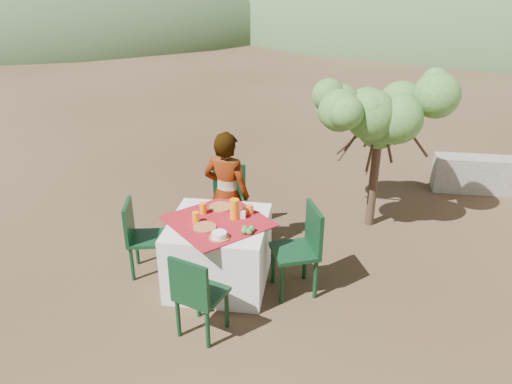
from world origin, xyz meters
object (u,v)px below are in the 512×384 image
Objects in this scene: chair_right at (302,246)px; shrub_tree at (384,120)px; chair_left at (140,234)px; juice_pitcher at (234,209)px; chair_near at (197,293)px; person at (227,195)px; chair_far at (230,198)px; table at (219,252)px.

chair_right is 2.09m from shrub_tree.
juice_pitcher is (1.07, 0.01, 0.39)m from chair_left.
chair_near is 0.91× the size of chair_right.
chair_left is at bearing 46.05° from person.
chair_far is 2.16m from shrub_tree.
juice_pitcher is at bearing -100.93° from chair_left.
juice_pitcher is at bearing -117.90° from chair_right.
juice_pitcher reaches higher than chair_right.
juice_pitcher is (0.20, -0.56, 0.11)m from person.
chair_far is at bearing -49.79° from chair_left.
chair_near is 4.01× the size of juice_pitcher.
person reaches higher than table.
chair_far is 0.59× the size of person.
chair_left is at bearing 175.97° from table.
shrub_tree reaches higher than chair_right.
chair_near is 0.48× the size of shrub_tree.
chair_left is 3.26m from shrub_tree.
chair_far is at bearing -67.50° from chair_near.
chair_far is at bearing -163.47° from shrub_tree.
shrub_tree is at bearing 130.98° from chair_right.
chair_near is 1.56m from person.
person reaches higher than chair_right.
chair_far reaches higher than chair_near.
table is at bearing -98.69° from chair_far.
table is 5.93× the size of juice_pitcher.
chair_far is 1.12m from juice_pitcher.
chair_far is 1.02× the size of chair_near.
shrub_tree reaches higher than chair_near.
chair_left is 1.14m from juice_pitcher.
chair_right is at bearing -6.77° from juice_pitcher.
chair_far is 2.00m from chair_near.
table is 0.85× the size of person.
shrub_tree is (1.81, 1.02, 0.68)m from person.
chair_right is 0.63× the size of person.
chair_right is 0.53× the size of shrub_tree.
person is (-0.93, 0.64, 0.23)m from chair_right.
table is at bearing -111.73° from chair_right.
table is 0.91m from chair_left.
person is at bearing -150.56° from shrub_tree.
chair_left is 0.48× the size of shrub_tree.
chair_right is at bearing -103.99° from chair_left.
shrub_tree is (1.78, 2.55, 0.95)m from chair_near.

